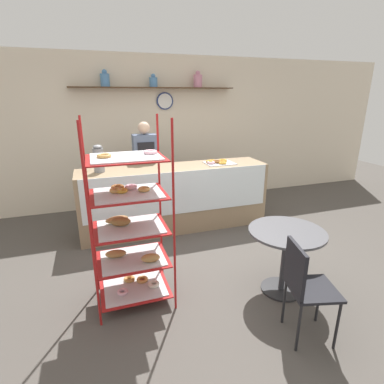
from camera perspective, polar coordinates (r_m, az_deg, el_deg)
The scene contains 9 objects.
ground_plane at distance 3.79m, azimuth 2.20°, elevation -14.19°, with size 14.00×14.00×0.00m, color #4C4742.
back_wall at distance 5.71m, azimuth -6.97°, elevation 11.33°, with size 10.00×0.30×2.70m.
display_counter at distance 4.66m, azimuth -3.21°, elevation -1.08°, with size 2.86×0.64×0.99m.
pastry_rack at distance 2.96m, azimuth -11.69°, elevation -6.57°, with size 0.74×0.58×1.84m.
person_worker at distance 4.94m, azimuth -8.79°, elevation 4.57°, with size 0.37×0.23×1.62m.
cafe_table at distance 3.28m, azimuth 17.39°, elevation -9.71°, with size 0.78×0.78×0.71m.
cafe_chair at distance 2.75m, azimuth 20.56°, elevation -15.74°, with size 0.46×0.46×0.89m.
coffee_carafe at distance 4.36m, azimuth -17.37°, elevation 6.06°, with size 0.14×0.14×0.38m.
donut_tray_counter at distance 4.74m, azimuth 4.87°, elevation 5.69°, with size 0.45×0.35×0.05m.
Camera 1 is at (-1.16, -2.99, 2.02)m, focal length 28.00 mm.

